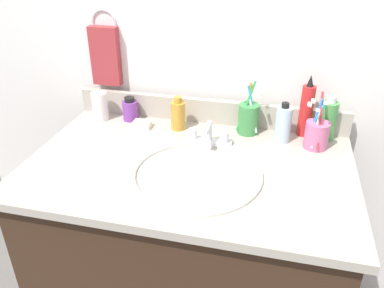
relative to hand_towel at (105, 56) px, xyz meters
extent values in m
cube|color=#382316|center=(0.41, -0.33, -0.64)|extent=(0.97, 0.59, 0.78)
cube|color=#B2A899|center=(0.41, -0.33, -0.23)|extent=(1.01, 0.64, 0.03)
cube|color=#B2A899|center=(0.41, -0.02, -0.17)|extent=(1.01, 0.02, 0.09)
cube|color=white|center=(0.41, 0.04, -0.38)|extent=(2.11, 0.04, 1.30)
torus|color=silver|center=(0.00, 0.02, 0.12)|extent=(0.10, 0.01, 0.10)
cube|color=#A53338|center=(0.00, 0.00, 0.00)|extent=(0.11, 0.04, 0.22)
torus|color=white|center=(0.44, -0.39, -0.22)|extent=(0.40, 0.40, 0.02)
ellipsoid|color=white|center=(0.44, -0.39, -0.26)|extent=(0.35, 0.35, 0.11)
cylinder|color=#B2B5BA|center=(0.44, -0.39, -0.29)|extent=(0.04, 0.04, 0.01)
cube|color=silver|center=(0.44, -0.19, -0.21)|extent=(0.16, 0.05, 0.01)
cylinder|color=silver|center=(0.44, -0.19, -0.18)|extent=(0.02, 0.02, 0.06)
cylinder|color=silver|center=(0.44, -0.22, -0.15)|extent=(0.02, 0.09, 0.02)
cylinder|color=silver|center=(0.38, -0.19, -0.19)|extent=(0.03, 0.03, 0.04)
cylinder|color=silver|center=(0.49, -0.19, -0.19)|extent=(0.03, 0.03, 0.04)
cylinder|color=silver|center=(0.68, -0.11, -0.16)|extent=(0.05, 0.05, 0.12)
cylinder|color=black|center=(0.68, -0.11, -0.09)|extent=(0.02, 0.02, 0.02)
cylinder|color=white|center=(0.00, -0.09, -0.17)|extent=(0.06, 0.06, 0.11)
cone|color=white|center=(0.00, -0.09, -0.10)|extent=(0.03, 0.03, 0.02)
cylinder|color=#7A3899|center=(0.11, -0.07, -0.18)|extent=(0.06, 0.06, 0.07)
cylinder|color=black|center=(0.11, -0.07, -0.14)|extent=(0.04, 0.04, 0.02)
cylinder|color=red|center=(0.75, -0.04, -0.13)|extent=(0.05, 0.05, 0.18)
cone|color=black|center=(0.75, -0.04, -0.02)|extent=(0.02, 0.02, 0.04)
cylinder|color=#4C9E4C|center=(0.83, -0.05, -0.15)|extent=(0.06, 0.06, 0.13)
cylinder|color=white|center=(0.83, -0.05, -0.08)|extent=(0.03, 0.03, 0.02)
cylinder|color=gold|center=(0.31, -0.10, -0.17)|extent=(0.05, 0.05, 0.10)
cylinder|color=gold|center=(0.31, -0.10, -0.11)|extent=(0.03, 0.03, 0.02)
cylinder|color=#3F8C47|center=(0.56, -0.08, -0.17)|extent=(0.07, 0.07, 0.11)
cylinder|color=#26B2B2|center=(0.57, -0.07, -0.12)|extent=(0.05, 0.02, 0.17)
cube|color=white|center=(0.59, -0.07, -0.05)|extent=(0.01, 0.02, 0.01)
cylinder|color=green|center=(0.55, -0.08, -0.12)|extent=(0.06, 0.03, 0.18)
cube|color=white|center=(0.52, -0.09, -0.04)|extent=(0.01, 0.02, 0.01)
cylinder|color=white|center=(0.57, -0.08, -0.13)|extent=(0.05, 0.04, 0.16)
cube|color=white|center=(0.59, -0.10, -0.07)|extent=(0.01, 0.02, 0.01)
cylinder|color=orange|center=(0.56, -0.06, -0.12)|extent=(0.01, 0.04, 0.18)
cube|color=white|center=(0.56, -0.05, -0.04)|extent=(0.01, 0.02, 0.01)
cylinder|color=#D16693|center=(0.79, -0.13, -0.17)|extent=(0.08, 0.08, 0.09)
cylinder|color=#26B2B2|center=(0.78, -0.13, -0.13)|extent=(0.05, 0.02, 0.15)
cube|color=white|center=(0.75, -0.12, -0.07)|extent=(0.01, 0.02, 0.01)
cylinder|color=blue|center=(0.78, -0.13, -0.13)|extent=(0.03, 0.02, 0.16)
cube|color=white|center=(0.76, -0.12, -0.06)|extent=(0.01, 0.02, 0.01)
cylinder|color=white|center=(0.79, -0.14, -0.13)|extent=(0.02, 0.05, 0.15)
cube|color=white|center=(0.78, -0.16, -0.07)|extent=(0.01, 0.02, 0.01)
cylinder|color=#D8333F|center=(0.79, -0.14, -0.12)|extent=(0.02, 0.07, 0.18)
cube|color=white|center=(0.80, -0.17, -0.04)|extent=(0.01, 0.02, 0.01)
cube|color=white|center=(0.18, -0.12, -0.21)|extent=(0.06, 0.04, 0.02)
camera|label=1|loc=(0.66, -1.34, 0.42)|focal=36.55mm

